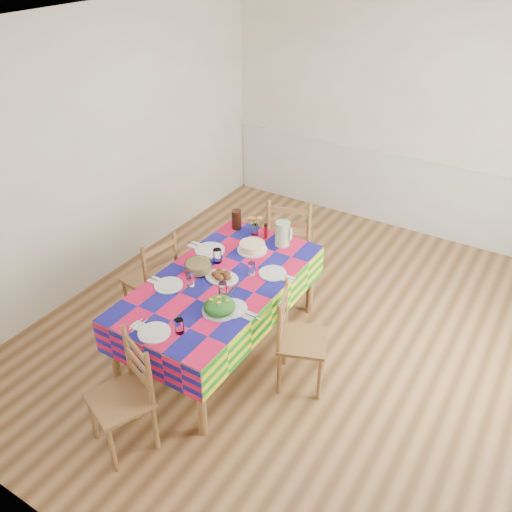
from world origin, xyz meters
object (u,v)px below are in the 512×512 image
at_px(tea_pitcher, 237,219).
at_px(chair_right, 298,340).
at_px(chair_left, 153,280).
at_px(dining_table, 220,288).
at_px(meat_platter, 222,276).
at_px(chair_near, 125,397).
at_px(green_pitcher, 283,234).
at_px(chair_far, 290,241).

relative_size(tea_pitcher, chair_right, 0.21).
relative_size(tea_pitcher, chair_left, 0.20).
height_order(dining_table, meat_platter, meat_platter).
relative_size(dining_table, chair_right, 2.10).
height_order(meat_platter, chair_left, chair_left).
distance_m(chair_near, chair_right, 1.40).
distance_m(green_pitcher, tea_pitcher, 0.53).
relative_size(green_pitcher, chair_far, 0.22).
distance_m(meat_platter, chair_right, 0.83).
xyz_separation_m(meat_platter, tea_pitcher, (-0.37, 0.78, 0.07)).
bearing_deg(chair_far, chair_right, 100.19).
bearing_deg(tea_pitcher, meat_platter, -64.89).
bearing_deg(green_pitcher, chair_left, -139.77).
bearing_deg(chair_right, chair_near, 127.07).
xyz_separation_m(green_pitcher, chair_near, (-0.15, -1.98, -0.40)).
distance_m(dining_table, chair_near, 1.22).
xyz_separation_m(chair_far, chair_left, (-0.78, -1.21, -0.05)).
bearing_deg(meat_platter, tea_pitcher, 115.11).
xyz_separation_m(tea_pitcher, chair_right, (1.13, -0.83, -0.39)).
height_order(tea_pitcher, chair_left, chair_left).
distance_m(tea_pitcher, chair_right, 1.45).
bearing_deg(chair_near, green_pitcher, 107.46).
relative_size(chair_near, chair_left, 0.97).
relative_size(green_pitcher, chair_left, 0.24).
bearing_deg(dining_table, chair_near, -89.25).
relative_size(dining_table, chair_near, 2.07).
height_order(meat_platter, tea_pitcher, tea_pitcher).
xyz_separation_m(green_pitcher, chair_left, (-0.92, -0.78, -0.39)).
bearing_deg(green_pitcher, dining_table, -101.98).
bearing_deg(chair_right, chair_far, 10.82).
bearing_deg(tea_pitcher, green_pitcher, -3.85).
xyz_separation_m(chair_near, chair_left, (-0.78, 1.20, 0.01)).
xyz_separation_m(tea_pitcher, chair_far, (0.38, 0.39, -0.32)).
relative_size(tea_pitcher, chair_near, 0.21).
relative_size(chair_far, chair_right, 1.15).
distance_m(meat_platter, chair_near, 1.27).
xyz_separation_m(green_pitcher, tea_pitcher, (-0.53, 0.04, -0.02)).
xyz_separation_m(dining_table, chair_right, (0.76, -0.01, -0.21)).
relative_size(dining_table, chair_left, 2.01).
height_order(green_pitcher, chair_right, green_pitcher).
relative_size(chair_near, chair_far, 0.88).
relative_size(meat_platter, chair_near, 0.33).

